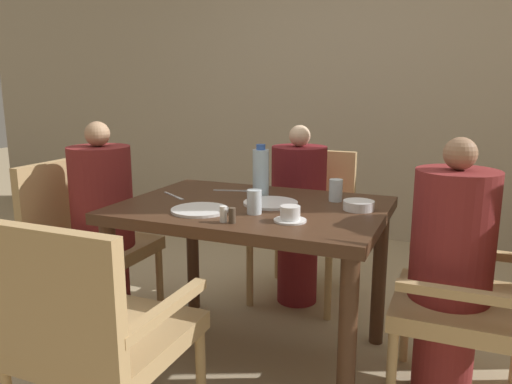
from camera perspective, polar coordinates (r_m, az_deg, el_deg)
The scene contains 22 objects.
ground_plane at distance 2.57m, azimuth -0.38°, elevation -18.13°, with size 16.00×16.00×0.00m, color tan.
wall_back at distance 4.31m, azimuth 11.36°, elevation 13.35°, with size 8.00×0.06×2.80m.
dining_table at distance 2.31m, azimuth -0.41°, elevation -4.02°, with size 1.19×0.85×0.76m.
chair_left_side at distance 2.88m, azimuth -19.12°, elevation -4.69°, with size 0.54×0.54×0.89m.
diner_in_left_chair at distance 2.77m, azimuth -17.05°, elevation -3.51°, with size 0.32×0.32×1.11m.
chair_far_side at distance 3.10m, azimuth 5.64°, elevation -2.86°, with size 0.54×0.54×0.89m.
diner_in_far_chair at distance 2.96m, azimuth 4.85°, elevation -2.45°, with size 0.32×0.32×1.07m.
chair_right_side at distance 2.19m, azimuth 24.88°, elevation -10.47°, with size 0.54×0.54×0.89m.
diner_in_right_chair at distance 2.16m, azimuth 21.30°, elevation -8.38°, with size 0.32×0.32×1.10m.
chair_near_corner at distance 1.82m, azimuth -18.38°, elevation -14.62°, with size 0.54×0.54×0.89m.
plate_main_left at distance 2.28m, azimuth 1.68°, elevation -1.27°, with size 0.25×0.25×0.01m.
plate_main_right at distance 2.17m, azimuth -6.43°, elevation -2.05°, with size 0.25×0.25×0.01m.
teacup_with_saucer at distance 2.00m, azimuth 3.92°, elevation -2.62°, with size 0.13×0.13×0.06m.
bowl_small at distance 2.22m, azimuth 11.65°, elevation -1.50°, with size 0.14×0.14×0.04m.
water_bottle at distance 2.43m, azimuth 0.55°, elevation 2.28°, with size 0.08×0.08×0.26m.
glass_tall_near at distance 2.36m, azimuth 9.10°, elevation 0.20°, with size 0.06×0.06×0.10m.
glass_tall_mid at distance 2.11m, azimuth -0.20°, elevation -1.13°, with size 0.06×0.06×0.10m.
glass_tall_far at distance 2.64m, azimuth 0.82°, elevation 1.60°, with size 0.06×0.06×0.10m.
salt_shaker at distance 1.99m, azimuth -3.76°, elevation -2.53°, with size 0.03×0.03×0.07m.
pepper_shaker at distance 1.97m, azimuth -2.74°, elevation -2.69°, with size 0.03×0.03×0.06m.
fork_beside_plate at distance 2.57m, azimuth -2.37°, elevation 0.16°, with size 0.19×0.07×0.00m.
knife_beside_plate at distance 2.47m, azimuth -9.29°, elevation -0.47°, with size 0.17×0.12×0.00m.
Camera 1 is at (0.87, -2.04, 1.30)m, focal length 35.00 mm.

